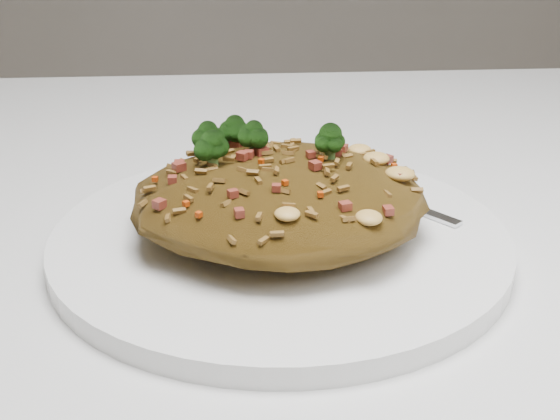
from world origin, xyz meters
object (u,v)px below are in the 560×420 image
Objects in this scene: fried_rice at (279,187)px; fork at (373,192)px; dining_table at (265,325)px; plate at (280,241)px.

fork is at bearing 37.25° from fried_rice.
dining_table is at bearing 98.02° from fried_rice.
fork is (0.08, 0.00, 0.11)m from dining_table.
plate is 0.09m from fork.
plate is at bearing -81.53° from dining_table.
fork is (0.07, 0.05, -0.03)m from fried_rice.
dining_table is at bearing -127.84° from fork.
fried_rice reaches higher than dining_table.
fried_rice is 1.37× the size of fork.
plate is 0.04m from fried_rice.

